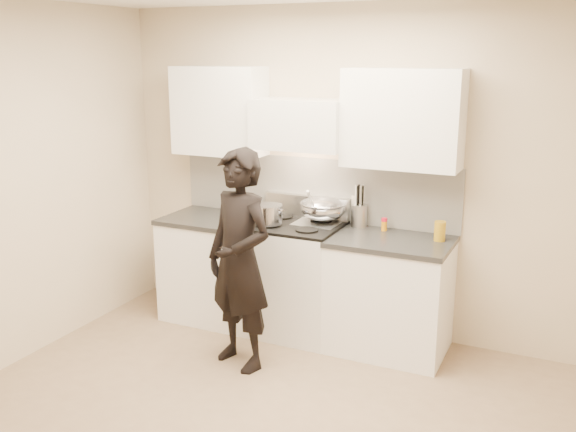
{
  "coord_description": "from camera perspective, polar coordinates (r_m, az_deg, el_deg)",
  "views": [
    {
      "loc": [
        1.81,
        -3.21,
        2.31
      ],
      "look_at": [
        -0.18,
        1.05,
        1.11
      ],
      "focal_mm": 40.0,
      "sensor_mm": 36.0,
      "label": 1
    }
  ],
  "objects": [
    {
      "name": "counter_right",
      "position": [
        5.15,
        9.01,
        -6.91
      ],
      "size": [
        0.92,
        0.67,
        0.92
      ],
      "color": "white",
      "rests_on": "ground"
    },
    {
      "name": "room_shell",
      "position": [
        4.1,
        -2.46,
        4.28
      ],
      "size": [
        4.04,
        3.54,
        2.7
      ],
      "color": "#C7B397",
      "rests_on": "ground"
    },
    {
      "name": "stock_pot",
      "position": [
        5.22,
        -1.74,
        0.16
      ],
      "size": [
        0.32,
        0.29,
        0.15
      ],
      "color": "silver",
      "rests_on": "stove"
    },
    {
      "name": "spice_jar",
      "position": [
        5.21,
        8.55,
        -0.73
      ],
      "size": [
        0.05,
        0.05,
        0.11
      ],
      "color": "orange",
      "rests_on": "counter_right"
    },
    {
      "name": "stove",
      "position": [
        5.41,
        0.53,
        -5.51
      ],
      "size": [
        0.76,
        0.65,
        0.96
      ],
      "color": "silver",
      "rests_on": "ground"
    },
    {
      "name": "oil_glass",
      "position": [
        5.01,
        13.35,
        -1.31
      ],
      "size": [
        0.09,
        0.09,
        0.15
      ],
      "color": "#A47D13",
      "rests_on": "counter_right"
    },
    {
      "name": "counter_left",
      "position": [
        5.77,
        -6.57,
        -4.49
      ],
      "size": [
        0.82,
        0.67,
        0.92
      ],
      "color": "white",
      "rests_on": "ground"
    },
    {
      "name": "person",
      "position": [
        4.74,
        -4.32,
        -3.95
      ],
      "size": [
        0.7,
        0.58,
        1.66
      ],
      "primitive_type": "imported",
      "rotation": [
        0.0,
        0.0,
        -0.34
      ],
      "color": "black",
      "rests_on": "ground"
    },
    {
      "name": "wok",
      "position": [
        5.3,
        3.15,
        0.66
      ],
      "size": [
        0.39,
        0.48,
        0.31
      ],
      "color": "silver",
      "rests_on": "stove"
    },
    {
      "name": "ground_plane",
      "position": [
        4.35,
        -3.89,
        -17.82
      ],
      "size": [
        4.0,
        4.0,
        0.0
      ],
      "primitive_type": "plane",
      "color": "#8A7359"
    },
    {
      "name": "utensil_crock",
      "position": [
        5.29,
        6.33,
        0.19
      ],
      "size": [
        0.13,
        0.13,
        0.35
      ],
      "color": "#BDBDBD",
      "rests_on": "counter_right"
    }
  ]
}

